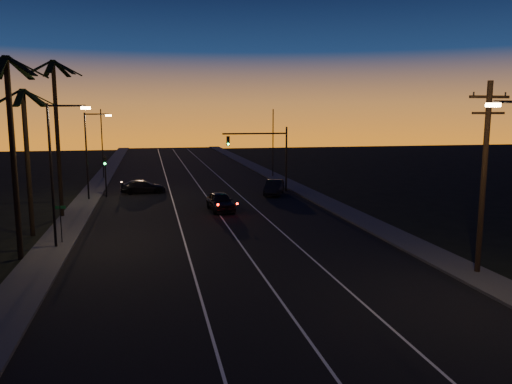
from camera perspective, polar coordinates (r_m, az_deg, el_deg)
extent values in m
cube|color=black|center=(43.39, -5.14, -2.23)|extent=(20.00, 170.00, 0.01)
cube|color=#3A3A37|center=(43.51, -19.96, -2.61)|extent=(2.40, 170.00, 0.16)
cube|color=#3A3A37|center=(46.06, 8.83, -1.56)|extent=(2.40, 170.00, 0.16)
cube|color=silver|center=(43.14, -9.10, -2.36)|extent=(0.12, 160.00, 0.01)
cube|color=silver|center=(43.45, -4.49, -2.19)|extent=(0.12, 160.00, 0.01)
cube|color=silver|center=(44.04, 0.03, -2.01)|extent=(0.12, 160.00, 0.01)
cylinder|color=black|center=(31.30, -25.97, 3.23)|extent=(0.32, 0.32, 11.50)
cube|color=black|center=(31.32, -24.64, 12.84)|extent=(2.18, 0.92, 1.18)
cube|color=black|center=(32.14, -25.43, 12.67)|extent=(1.25, 2.12, 1.18)
cube|color=black|center=(32.33, -27.06, 12.53)|extent=(1.34, 2.09, 1.18)
cube|color=black|center=(30.27, -27.08, 12.85)|extent=(0.45, 2.16, 1.18)
cube|color=black|center=(30.49, -25.35, 12.93)|extent=(1.95, 1.61, 1.18)
cylinder|color=black|center=(37.32, -24.63, 2.93)|extent=(0.32, 0.32, 10.00)
cube|color=black|center=(37.23, -23.42, 9.85)|extent=(2.18, 0.92, 1.18)
cube|color=black|center=(38.04, -24.10, 9.77)|extent=(1.25, 2.12, 1.18)
cube|color=black|center=(38.21, -25.47, 9.67)|extent=(1.34, 2.09, 1.18)
cube|color=black|center=(37.63, -26.56, 9.63)|extent=(2.18, 0.82, 1.18)
cube|color=black|center=(36.71, -26.56, 9.67)|extent=(1.90, 1.69, 1.18)
cube|color=black|center=(36.15, -25.40, 9.77)|extent=(0.45, 2.16, 1.18)
cube|color=black|center=(36.38, -23.98, 9.85)|extent=(1.95, 1.61, 1.18)
cylinder|color=black|center=(42.92, -21.72, 5.46)|extent=(0.32, 0.32, 12.50)
cube|color=black|center=(43.12, -20.73, 13.10)|extent=(2.18, 0.92, 1.18)
cube|color=black|center=(43.90, -21.37, 12.98)|extent=(1.25, 2.12, 1.18)
cube|color=black|center=(44.03, -22.59, 12.90)|extent=(1.34, 2.09, 1.18)
cube|color=black|center=(43.41, -23.50, 12.91)|extent=(2.18, 0.82, 1.18)
cube|color=black|center=(42.49, -23.43, 13.02)|extent=(1.90, 1.69, 1.18)
cube|color=black|center=(41.97, -22.38, 13.14)|extent=(0.45, 2.16, 1.18)
cube|color=black|center=(42.26, -21.16, 13.18)|extent=(1.95, 1.61, 1.18)
cylinder|color=black|center=(33.04, -22.32, 1.53)|extent=(0.16, 0.16, 9.00)
cylinder|color=black|center=(32.64, -20.85, 9.20)|extent=(2.20, 0.12, 0.12)
cube|color=#FCB564|center=(32.49, -18.89, 9.07)|extent=(0.55, 0.26, 0.16)
cylinder|color=black|center=(50.79, -18.79, 3.79)|extent=(0.16, 0.16, 8.50)
cylinder|color=black|center=(50.51, -17.77, 8.47)|extent=(2.20, 0.12, 0.12)
cube|color=#FCB564|center=(50.41, -16.50, 8.38)|extent=(0.55, 0.26, 0.16)
cube|color=#FCB564|center=(22.97, 25.47, 8.97)|extent=(0.55, 0.26, 0.16)
cylinder|color=black|center=(34.49, -21.39, -3.53)|extent=(0.06, 0.06, 2.60)
cube|color=#0C4A20|center=(34.27, -21.50, -1.65)|extent=(0.70, 0.03, 0.20)
cylinder|color=black|center=(28.05, 24.56, 1.23)|extent=(0.28, 0.28, 10.00)
cube|color=black|center=(27.86, 25.13, 9.82)|extent=(2.20, 0.14, 0.14)
cube|color=black|center=(27.85, 25.02, 8.17)|extent=(1.80, 0.12, 0.12)
cylinder|color=black|center=(54.50, 3.48, 3.77)|extent=(0.20, 0.20, 7.00)
cylinder|color=black|center=(53.48, -0.13, 6.69)|extent=(7.00, 0.16, 0.16)
cube|color=black|center=(52.99, -3.21, 5.85)|extent=(0.32, 0.28, 1.00)
sphere|color=black|center=(52.81, -3.19, 6.18)|extent=(0.20, 0.20, 0.20)
sphere|color=black|center=(52.82, -3.18, 5.84)|extent=(0.20, 0.20, 0.20)
sphere|color=#14FF59|center=(52.84, -3.18, 5.49)|extent=(0.20, 0.20, 0.20)
cylinder|color=black|center=(52.83, -16.81, 1.72)|extent=(0.14, 0.14, 4.20)
cube|color=black|center=(52.67, -16.89, 3.44)|extent=(0.28, 0.25, 0.90)
sphere|color=black|center=(52.49, -16.92, 3.73)|extent=(0.18, 0.18, 0.18)
sphere|color=black|center=(52.52, -16.90, 3.43)|extent=(0.18, 0.18, 0.18)
sphere|color=#14FF59|center=(52.54, -16.89, 3.12)|extent=(0.18, 0.18, 0.18)
cylinder|color=black|center=(67.64, -17.17, 5.23)|extent=(0.14, 0.14, 9.00)
cylinder|color=black|center=(66.38, 1.95, 5.56)|extent=(0.14, 0.14, 9.00)
imported|color=black|center=(43.54, -4.09, -1.10)|extent=(2.23, 4.84, 1.61)
sphere|color=#FF0F05|center=(40.62, -4.37, -1.46)|extent=(0.18, 0.18, 0.18)
sphere|color=#FF0F05|center=(40.97, -2.17, -1.35)|extent=(0.18, 0.18, 0.18)
imported|color=black|center=(52.11, 2.08, 0.53)|extent=(3.24, 4.93, 1.54)
imported|color=black|center=(54.40, -12.78, 0.59)|extent=(4.89, 2.22, 1.39)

